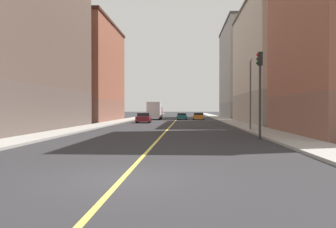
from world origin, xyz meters
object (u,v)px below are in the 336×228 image
(building_left_mid, at_px, (273,63))
(building_right_corner, at_px, (12,27))
(box_truck, at_px, (155,110))
(building_right_midblock, at_px, (89,72))
(car_teal, at_px, (182,116))
(building_left_far, at_px, (243,72))
(car_maroon, at_px, (144,118))
(car_orange, at_px, (199,116))
(street_lamp_left_near, at_px, (250,85))
(traffic_light_left_near, at_px, (260,83))

(building_left_mid, relative_size, building_right_corner, 1.01)
(building_right_corner, bearing_deg, box_truck, 73.64)
(building_right_midblock, relative_size, car_teal, 4.57)
(building_left_far, xyz_separation_m, box_truck, (-17.88, -11.16, -8.21))
(building_right_midblock, bearing_deg, box_truck, 42.41)
(car_maroon, relative_size, car_orange, 0.97)
(street_lamp_left_near, height_order, car_orange, street_lamp_left_near)
(car_teal, relative_size, car_maroon, 1.05)
(building_right_corner, bearing_deg, street_lamp_left_near, 4.78)
(car_teal, relative_size, car_orange, 1.02)
(building_left_far, bearing_deg, box_truck, -148.01)
(traffic_light_left_near, relative_size, car_orange, 1.37)
(traffic_light_left_near, xyz_separation_m, box_truck, (-10.72, 40.56, -2.08))
(building_right_midblock, xyz_separation_m, car_teal, (14.80, 8.84, -7.19))
(building_left_far, distance_m, car_orange, 18.37)
(street_lamp_left_near, height_order, car_teal, street_lamp_left_near)
(car_maroon, bearing_deg, car_orange, 58.52)
(street_lamp_left_near, distance_m, car_teal, 32.34)
(building_left_far, distance_m, box_truck, 22.62)
(car_teal, relative_size, box_truck, 0.64)
(car_maroon, height_order, car_orange, car_maroon)
(building_left_far, relative_size, car_orange, 5.27)
(car_orange, bearing_deg, building_right_corner, -119.05)
(car_maroon, bearing_deg, street_lamp_left_near, -54.55)
(building_left_mid, bearing_deg, building_left_far, 90.00)
(car_teal, bearing_deg, traffic_light_left_near, -81.96)
(traffic_light_left_near, height_order, street_lamp_left_near, street_lamp_left_near)
(traffic_light_left_near, bearing_deg, street_lamp_left_near, 83.58)
(building_right_corner, bearing_deg, car_teal, 66.00)
(car_teal, xyz_separation_m, car_orange, (3.00, -1.17, 0.04))
(box_truck, bearing_deg, building_right_corner, -106.36)
(car_teal, bearing_deg, box_truck, 178.89)
(building_left_mid, xyz_separation_m, building_right_midblock, (-27.66, 5.99, -0.53))
(car_orange, height_order, box_truck, box_truck)
(building_right_corner, relative_size, box_truck, 3.47)
(building_left_far, xyz_separation_m, car_teal, (-12.86, -11.26, -9.29))
(traffic_light_left_near, xyz_separation_m, street_lamp_left_near, (1.02, 9.03, 0.40))
(car_orange, bearing_deg, building_left_mid, -54.17)
(building_left_mid, bearing_deg, car_maroon, 179.35)
(building_right_midblock, xyz_separation_m, box_truck, (9.79, 8.94, -6.12))
(car_teal, distance_m, car_orange, 3.23)
(street_lamp_left_near, relative_size, car_orange, 1.55)
(building_left_mid, distance_m, car_maroon, 19.64)
(street_lamp_left_near, bearing_deg, car_teal, 102.09)
(traffic_light_left_near, bearing_deg, car_orange, 93.95)
(building_left_far, height_order, car_teal, building_left_far)
(building_right_corner, xyz_separation_m, car_maroon, (9.56, 18.60, -8.66))
(building_left_mid, xyz_separation_m, building_left_far, (0.00, 26.09, 1.57))
(car_teal, height_order, car_orange, car_orange)
(building_right_corner, height_order, building_right_midblock, building_right_corner)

